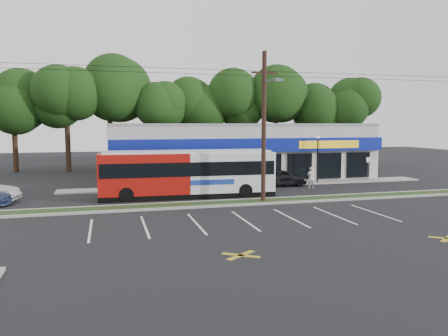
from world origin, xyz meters
TOP-DOWN VIEW (x-y plane):
  - ground at (0.00, 0.00)m, footprint 120.00×120.00m
  - grass_strip at (0.00, 1.00)m, footprint 40.00×1.60m
  - curb_south at (0.00, 0.15)m, footprint 40.00×0.25m
  - curb_north at (0.00, 1.85)m, footprint 40.00×0.25m
  - sidewalk at (5.00, 9.00)m, footprint 32.00×2.20m
  - strip_mall at (5.50, 15.91)m, footprint 25.00×12.55m
  - utility_pole at (2.83, 0.93)m, footprint 50.00×2.77m
  - lamp_post at (11.00, 8.80)m, footprint 0.30×0.30m
  - sign_post at (16.00, 8.57)m, footprint 0.45×0.10m
  - tree_line at (4.00, 26.00)m, footprint 46.76×6.76m
  - metrobus at (-1.49, 4.50)m, footprint 12.59×3.12m
  - car_dark at (7.14, 7.86)m, footprint 4.42×1.98m
  - pedestrian_a at (9.00, 6.00)m, footprint 0.67×0.45m
  - pedestrian_b at (3.46, 7.02)m, footprint 1.01×0.86m

SIDE VIEW (x-z plane):
  - ground at x=0.00m, z-range 0.00..0.00m
  - sidewalk at x=5.00m, z-range 0.00..0.10m
  - grass_strip at x=0.00m, z-range 0.00..0.12m
  - curb_south at x=0.00m, z-range 0.00..0.14m
  - curb_north at x=0.00m, z-range 0.00..0.14m
  - car_dark at x=7.14m, z-range 0.00..1.48m
  - pedestrian_a at x=9.00m, z-range 0.00..1.77m
  - pedestrian_b at x=3.46m, z-range 0.00..1.83m
  - sign_post at x=16.00m, z-range 0.44..2.67m
  - metrobus at x=-1.49m, z-range 0.10..3.46m
  - strip_mall at x=5.50m, z-range 0.00..5.30m
  - lamp_post at x=11.00m, z-range 0.55..4.80m
  - utility_pole at x=2.83m, z-range 0.41..10.41m
  - tree_line at x=4.00m, z-range 2.50..14.33m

